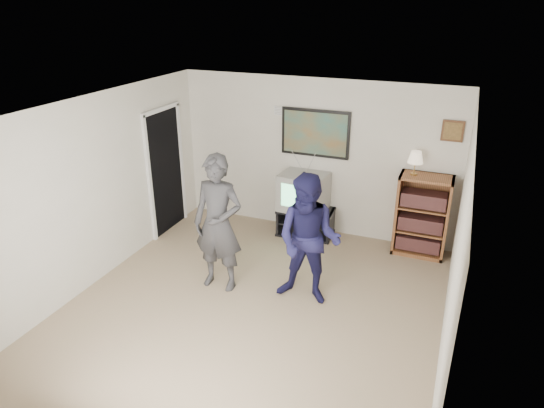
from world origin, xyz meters
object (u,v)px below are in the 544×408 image
Objects in this scene: media_stand at (306,222)px; crt_television at (304,192)px; bookshelf at (422,216)px; person_short at (309,240)px; person_tall at (218,224)px.

crt_television is at bearing 176.85° from media_stand.
bookshelf is (1.84, 0.05, -0.13)m from crt_television.
person_short is (0.65, -1.76, 0.11)m from crt_television.
crt_television is at bearing -178.44° from bookshelf.
bookshelf is (1.79, 0.05, 0.40)m from media_stand.
person_short is at bearing 4.55° from person_tall.
bookshelf is at bearing 6.95° from crt_television.
bookshelf is 2.18m from person_short.
bookshelf is 3.07m from person_tall.
media_stand is 1.83m from bookshelf.
media_stand is 0.50× the size of person_tall.
person_tall is at bearing -100.37° from crt_television.
bookshelf is at bearing 56.46° from person_short.
person_tall reaches higher than person_short.
media_stand is at bearing 71.53° from person_tall.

